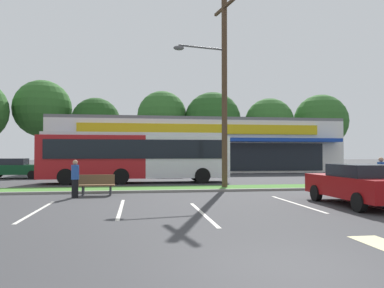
{
  "coord_description": "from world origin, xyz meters",
  "views": [
    {
      "loc": [
        -2.65,
        -5.5,
        1.88
      ],
      "look_at": [
        0.88,
        18.1,
        2.52
      ],
      "focal_mm": 34.85,
      "sensor_mm": 36.0,
      "label": 1
    }
  ],
  "objects_px": {
    "car_1": "(14,168)",
    "pedestrian_near_bench": "(75,179)",
    "city_bus": "(136,156)",
    "utility_pole": "(222,85)",
    "bus_stop_bench": "(97,184)",
    "car_4": "(359,184)",
    "car_2": "(176,168)",
    "pedestrian_by_pole": "(381,175)"
  },
  "relations": [
    {
      "from": "city_bus",
      "to": "bus_stop_bench",
      "type": "xyz_separation_m",
      "value": [
        -1.76,
        -7.17,
        -1.26
      ]
    },
    {
      "from": "utility_pole",
      "to": "city_bus",
      "type": "bearing_deg",
      "value": 132.19
    },
    {
      "from": "city_bus",
      "to": "car_2",
      "type": "distance_m",
      "value": 6.9
    },
    {
      "from": "car_1",
      "to": "car_4",
      "type": "distance_m",
      "value": 24.8
    },
    {
      "from": "bus_stop_bench",
      "to": "pedestrian_by_pole",
      "type": "xyz_separation_m",
      "value": [
        13.41,
        -1.08,
        0.36
      ]
    },
    {
      "from": "city_bus",
      "to": "pedestrian_by_pole",
      "type": "height_order",
      "value": "city_bus"
    },
    {
      "from": "utility_pole",
      "to": "pedestrian_by_pole",
      "type": "distance_m",
      "value": 9.07
    },
    {
      "from": "car_1",
      "to": "pedestrian_near_bench",
      "type": "xyz_separation_m",
      "value": [
        6.67,
        -13.67,
        0.03
      ]
    },
    {
      "from": "city_bus",
      "to": "car_4",
      "type": "height_order",
      "value": "city_bus"
    },
    {
      "from": "car_4",
      "to": "pedestrian_near_bench",
      "type": "bearing_deg",
      "value": 68.79
    },
    {
      "from": "car_1",
      "to": "car_2",
      "type": "height_order",
      "value": "car_1"
    },
    {
      "from": "car_1",
      "to": "city_bus",
      "type": "bearing_deg",
      "value": -31.64
    },
    {
      "from": "bus_stop_bench",
      "to": "pedestrian_near_bench",
      "type": "bearing_deg",
      "value": 43.99
    },
    {
      "from": "utility_pole",
      "to": "car_4",
      "type": "bearing_deg",
      "value": -63.96
    },
    {
      "from": "bus_stop_bench",
      "to": "car_1",
      "type": "xyz_separation_m",
      "value": [
        -7.5,
        12.87,
        0.29
      ]
    },
    {
      "from": "car_2",
      "to": "car_4",
      "type": "relative_size",
      "value": 0.92
    },
    {
      "from": "city_bus",
      "to": "pedestrian_by_pole",
      "type": "xyz_separation_m",
      "value": [
        11.65,
        -8.25,
        -0.9
      ]
    },
    {
      "from": "city_bus",
      "to": "pedestrian_near_bench",
      "type": "bearing_deg",
      "value": -107.87
    },
    {
      "from": "city_bus",
      "to": "car_4",
      "type": "bearing_deg",
      "value": -56.31
    },
    {
      "from": "car_4",
      "to": "pedestrian_by_pole",
      "type": "relative_size",
      "value": 2.71
    },
    {
      "from": "car_4",
      "to": "car_2",
      "type": "bearing_deg",
      "value": 14.79
    },
    {
      "from": "car_1",
      "to": "pedestrian_near_bench",
      "type": "bearing_deg",
      "value": -64.0
    },
    {
      "from": "car_2",
      "to": "pedestrian_near_bench",
      "type": "relative_size",
      "value": 2.64
    },
    {
      "from": "bus_stop_bench",
      "to": "car_1",
      "type": "height_order",
      "value": "car_1"
    },
    {
      "from": "car_2",
      "to": "pedestrian_near_bench",
      "type": "xyz_separation_m",
      "value": [
        -5.83,
        -13.98,
        0.05
      ]
    },
    {
      "from": "utility_pole",
      "to": "car_4",
      "type": "height_order",
      "value": "utility_pole"
    },
    {
      "from": "car_2",
      "to": "utility_pole",
      "type": "bearing_deg",
      "value": -83.07
    },
    {
      "from": "utility_pole",
      "to": "car_4",
      "type": "xyz_separation_m",
      "value": [
        3.43,
        -7.02,
        -4.8
      ]
    },
    {
      "from": "car_1",
      "to": "pedestrian_near_bench",
      "type": "relative_size",
      "value": 2.94
    },
    {
      "from": "city_bus",
      "to": "pedestrian_near_bench",
      "type": "relative_size",
      "value": 7.41
    },
    {
      "from": "car_2",
      "to": "bus_stop_bench",
      "type": "bearing_deg",
      "value": -110.78
    },
    {
      "from": "car_2",
      "to": "pedestrian_by_pole",
      "type": "distance_m",
      "value": 16.55
    },
    {
      "from": "utility_pole",
      "to": "car_4",
      "type": "distance_m",
      "value": 9.17
    },
    {
      "from": "utility_pole",
      "to": "bus_stop_bench",
      "type": "relative_size",
      "value": 6.54
    },
    {
      "from": "utility_pole",
      "to": "bus_stop_bench",
      "type": "distance_m",
      "value": 8.39
    },
    {
      "from": "bus_stop_bench",
      "to": "pedestrian_near_bench",
      "type": "relative_size",
      "value": 0.98
    },
    {
      "from": "bus_stop_bench",
      "to": "car_2",
      "type": "xyz_separation_m",
      "value": [
        5.0,
        13.17,
        0.26
      ]
    },
    {
      "from": "utility_pole",
      "to": "pedestrian_near_bench",
      "type": "relative_size",
      "value": 6.43
    },
    {
      "from": "bus_stop_bench",
      "to": "pedestrian_near_bench",
      "type": "xyz_separation_m",
      "value": [
        -0.83,
        -0.8,
        0.31
      ]
    },
    {
      "from": "city_bus",
      "to": "car_2",
      "type": "height_order",
      "value": "city_bus"
    },
    {
      "from": "car_2",
      "to": "pedestrian_near_bench",
      "type": "distance_m",
      "value": 15.14
    },
    {
      "from": "bus_stop_bench",
      "to": "car_4",
      "type": "xyz_separation_m",
      "value": [
        9.78,
        -4.92,
        0.28
      ]
    }
  ]
}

